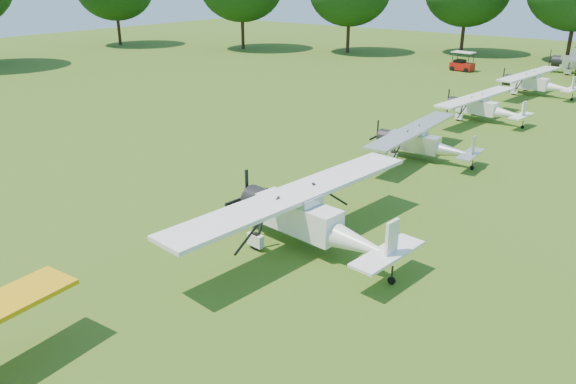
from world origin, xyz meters
name	(u,v)px	position (x,y,z in m)	size (l,w,h in m)	color
ground	(273,239)	(0.00, 0.00, 0.00)	(160.00, 160.00, 0.00)	#2A4E13
tree_belt	(363,36)	(3.57, 0.16, 8.03)	(137.36, 130.27, 14.52)	#301E13
aircraft_3	(310,216)	(1.65, 0.15, 1.39)	(7.62, 12.13, 2.38)	white
aircraft_4	(422,141)	(0.23, 12.85, 1.10)	(6.01, 9.55, 1.88)	silver
aircraft_5	(483,106)	(-0.17, 23.65, 1.10)	(6.03, 9.58, 1.88)	white
aircraft_6	(536,82)	(0.21, 35.21, 1.16)	(6.36, 10.10, 1.98)	white
golf_cart	(462,64)	(-9.55, 43.56, 0.67)	(2.45, 1.65, 1.99)	#AC130C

